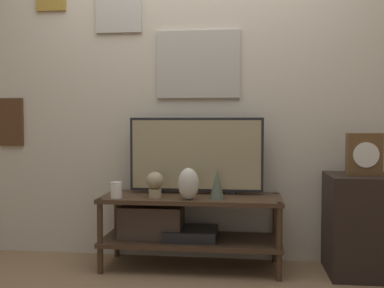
{
  "coord_description": "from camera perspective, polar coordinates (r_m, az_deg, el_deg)",
  "views": [
    {
      "loc": [
        0.37,
        -2.8,
        1.02
      ],
      "look_at": [
        0.01,
        0.26,
        0.86
      ],
      "focal_mm": 42.0,
      "sensor_mm": 36.0,
      "label": 1
    }
  ],
  "objects": [
    {
      "name": "wall_back",
      "position": [
        3.38,
        0.31,
        8.57
      ],
      "size": [
        6.4,
        0.08,
        2.7
      ],
      "color": "beige",
      "rests_on": "ground_plane"
    },
    {
      "name": "candle_jar",
      "position": [
        3.08,
        -9.58,
        -5.79
      ],
      "size": [
        0.08,
        0.08,
        0.11
      ],
      "color": "silver",
      "rests_on": "media_console"
    },
    {
      "name": "mantel_clock",
      "position": [
        3.14,
        21.01,
        -1.23
      ],
      "size": [
        0.22,
        0.11,
        0.28
      ],
      "color": "brown",
      "rests_on": "side_table"
    },
    {
      "name": "side_table",
      "position": [
        3.23,
        20.61,
        -9.57
      ],
      "size": [
        0.44,
        0.45,
        0.67
      ],
      "color": "black",
      "rests_on": "ground_plane"
    },
    {
      "name": "vase_urn_stoneware",
      "position": [
        2.97,
        -0.54,
        -5.08
      ],
      "size": [
        0.14,
        0.11,
        0.21
      ],
      "color": "beige",
      "rests_on": "media_console"
    },
    {
      "name": "vase_slim_bronze",
      "position": [
        3.0,
        3.2,
        -5.09
      ],
      "size": [
        0.1,
        0.1,
        0.2
      ],
      "color": "#4C5647",
      "rests_on": "media_console"
    },
    {
      "name": "television",
      "position": [
        3.19,
        0.51,
        -1.37
      ],
      "size": [
        0.95,
        0.05,
        0.54
      ],
      "color": "black",
      "rests_on": "media_console"
    },
    {
      "name": "decorative_bust",
      "position": [
        3.06,
        -4.72,
        -4.98
      ],
      "size": [
        0.12,
        0.12,
        0.18
      ],
      "color": "tan",
      "rests_on": "media_console"
    },
    {
      "name": "media_console",
      "position": [
        3.18,
        -1.89,
        -9.9
      ],
      "size": [
        1.24,
        0.45,
        0.5
      ],
      "color": "#422D1E",
      "rests_on": "ground_plane"
    },
    {
      "name": "ground_plane",
      "position": [
        3.0,
        -0.75,
        -16.98
      ],
      "size": [
        12.0,
        12.0,
        0.0
      ],
      "primitive_type": "plane",
      "color": "#846647"
    }
  ]
}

